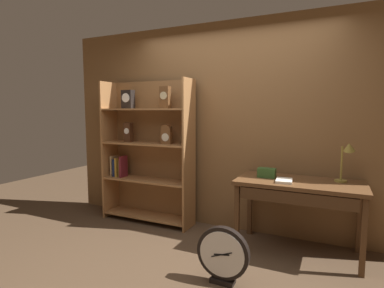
{
  "coord_description": "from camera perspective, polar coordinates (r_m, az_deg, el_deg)",
  "views": [
    {
      "loc": [
        1.19,
        -2.34,
        1.5
      ],
      "look_at": [
        -0.22,
        0.65,
        1.14
      ],
      "focal_mm": 28.82,
      "sensor_mm": 36.0,
      "label": 1
    }
  ],
  "objects": [
    {
      "name": "ground_plane",
      "position": [
        3.03,
        -1.67,
        -23.6
      ],
      "size": [
        10.0,
        10.0,
        0.0
      ],
      "primitive_type": "plane",
      "color": "#4C3826"
    },
    {
      "name": "back_wood_panel",
      "position": [
        3.9,
        7.38,
        3.14
      ],
      "size": [
        4.8,
        0.05,
        2.6
      ],
      "primitive_type": "cube",
      "color": "brown",
      "rests_on": "ground"
    },
    {
      "name": "bookshelf",
      "position": [
        4.22,
        -8.3,
        -1.42
      ],
      "size": [
        1.28,
        0.35,
        1.9
      ],
      "color": "#9E6B3D",
      "rests_on": "ground"
    },
    {
      "name": "workbench",
      "position": [
        3.42,
        19.18,
        -8.08
      ],
      "size": [
        1.28,
        0.64,
        0.77
      ],
      "color": "brown",
      "rests_on": "ground"
    },
    {
      "name": "desk_lamp",
      "position": [
        3.46,
        26.7,
        -1.99
      ],
      "size": [
        0.18,
        0.18,
        0.43
      ],
      "color": "olive",
      "rests_on": "workbench"
    },
    {
      "name": "toolbox_small",
      "position": [
        3.48,
        13.67,
        -5.21
      ],
      "size": [
        0.19,
        0.1,
        0.1
      ],
      "primitive_type": "cube",
      "color": "#2D5123",
      "rests_on": "workbench"
    },
    {
      "name": "open_repair_manual",
      "position": [
        3.33,
        16.67,
        -6.52
      ],
      "size": [
        0.18,
        0.24,
        0.02
      ],
      "primitive_type": "cube",
      "rotation": [
        0.0,
        0.0,
        0.1
      ],
      "color": "silver",
      "rests_on": "workbench"
    },
    {
      "name": "round_clock_large",
      "position": [
        2.85,
        5.74,
        -19.71
      ],
      "size": [
        0.47,
        0.11,
        0.51
      ],
      "color": "black",
      "rests_on": "ground"
    }
  ]
}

